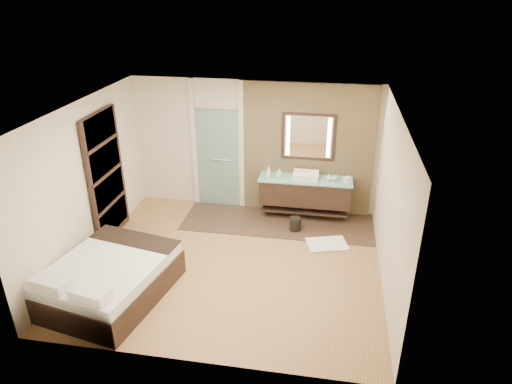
% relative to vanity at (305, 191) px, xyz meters
% --- Properties ---
extents(floor, '(5.00, 5.00, 0.00)m').
position_rel_vanity_xyz_m(floor, '(-1.10, -1.92, -0.58)').
color(floor, olive).
rests_on(floor, ground).
extents(tile_strip, '(3.80, 1.30, 0.01)m').
position_rel_vanity_xyz_m(tile_strip, '(-0.50, -0.32, -0.57)').
color(tile_strip, '#38261E').
rests_on(tile_strip, floor).
extents(stone_wall, '(2.60, 0.08, 2.70)m').
position_rel_vanity_xyz_m(stone_wall, '(0.00, 0.29, 0.77)').
color(stone_wall, tan).
rests_on(stone_wall, floor).
extents(vanity, '(1.85, 0.55, 0.88)m').
position_rel_vanity_xyz_m(vanity, '(0.00, 0.00, 0.00)').
color(vanity, black).
rests_on(vanity, stone_wall).
extents(mirror_unit, '(1.06, 0.04, 0.96)m').
position_rel_vanity_xyz_m(mirror_unit, '(0.00, 0.24, 1.07)').
color(mirror_unit, black).
rests_on(mirror_unit, stone_wall).
extents(frosted_door, '(1.10, 0.12, 2.70)m').
position_rel_vanity_xyz_m(frosted_door, '(-1.85, 0.28, 0.56)').
color(frosted_door, '#A9D6D1').
rests_on(frosted_door, floor).
extents(shoji_partition, '(0.06, 1.20, 2.40)m').
position_rel_vanity_xyz_m(shoji_partition, '(-3.53, -1.32, 0.63)').
color(shoji_partition, black).
rests_on(shoji_partition, floor).
extents(bed, '(1.88, 2.18, 0.74)m').
position_rel_vanity_xyz_m(bed, '(-2.75, -3.08, -0.27)').
color(bed, black).
rests_on(bed, floor).
extents(bath_mat, '(0.83, 0.69, 0.02)m').
position_rel_vanity_xyz_m(bath_mat, '(0.50, -1.02, -0.56)').
color(bath_mat, white).
rests_on(bath_mat, floor).
extents(waste_bin, '(0.28, 0.28, 0.27)m').
position_rel_vanity_xyz_m(waste_bin, '(-0.13, -0.59, -0.44)').
color(waste_bin, black).
rests_on(waste_bin, floor).
extents(tissue_box, '(0.16, 0.16, 0.10)m').
position_rel_vanity_xyz_m(tissue_box, '(0.81, -0.04, 0.33)').
color(tissue_box, silver).
rests_on(tissue_box, vanity).
extents(soap_bottle_a, '(0.12, 0.12, 0.23)m').
position_rel_vanity_xyz_m(soap_bottle_a, '(-0.74, -0.07, 0.40)').
color(soap_bottle_a, white).
rests_on(soap_bottle_a, vanity).
extents(soap_bottle_b, '(0.08, 0.08, 0.17)m').
position_rel_vanity_xyz_m(soap_bottle_b, '(-0.53, 0.01, 0.37)').
color(soap_bottle_b, '#B2B2B2').
rests_on(soap_bottle_b, vanity).
extents(soap_bottle_c, '(0.13, 0.13, 0.14)m').
position_rel_vanity_xyz_m(soap_bottle_c, '(0.45, -0.03, 0.35)').
color(soap_bottle_c, silver).
rests_on(soap_bottle_c, vanity).
extents(cup, '(0.15, 0.15, 0.09)m').
position_rel_vanity_xyz_m(cup, '(0.57, 0.00, 0.33)').
color(cup, white).
rests_on(cup, vanity).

